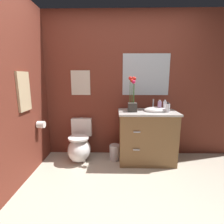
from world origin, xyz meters
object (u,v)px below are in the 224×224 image
vanity_cabinet (147,136)px  hand_wash_bottle (168,108)px  toilet (80,146)px  lotion_bottle (165,106)px  flower_vase (132,100)px  toilet_paper_roll (41,125)px  soap_bottle (159,106)px  wall_mirror (146,75)px  hanging_towel (24,92)px  trash_bin (115,152)px  wall_poster (81,83)px

vanity_cabinet → hand_wash_bottle: 0.58m
toilet → lotion_bottle: size_ratio=3.86×
flower_vase → toilet_paper_roll: flower_vase is taller
soap_bottle → lotion_bottle: (0.11, 0.09, -0.00)m
flower_vase → lotion_bottle: 0.56m
lotion_bottle → wall_mirror: (-0.29, 0.23, 0.50)m
flower_vase → lotion_bottle: bearing=9.4°
toilet_paper_roll → hanging_towel: bearing=-100.5°
toilet → hand_wash_bottle: (1.43, -0.10, 0.69)m
toilet → trash_bin: toilet is taller
lotion_bottle → trash_bin: 1.15m
soap_bottle → trash_bin: bearing=176.1°
lotion_bottle → hand_wash_bottle: bearing=-87.8°
flower_vase → wall_poster: bearing=160.3°
hand_wash_bottle → trash_bin: (-0.83, 0.10, -0.80)m
flower_vase → toilet_paper_roll: bearing=-174.1°
flower_vase → soap_bottle: flower_vase is taller
vanity_cabinet → wall_mirror: (-0.00, 0.29, 1.01)m
flower_vase → hanging_towel: hanging_towel is taller
lotion_bottle → hanging_towel: size_ratio=0.34×
wall_poster → lotion_bottle: bearing=-9.0°
soap_bottle → lotion_bottle: size_ratio=1.06×
vanity_cabinet → trash_bin: 0.62m
vanity_cabinet → wall_poster: bearing=165.5°
lotion_bottle → wall_mirror: size_ratio=0.22×
hand_wash_bottle → wall_mirror: size_ratio=0.20×
trash_bin → wall_mirror: bearing=26.8°
vanity_cabinet → wall_poster: size_ratio=2.46×
toilet → hand_wash_bottle: 1.59m
hanging_towel → toilet_paper_roll: bearing=79.5°
toilet → lotion_bottle: bearing=1.7°
vanity_cabinet → wall_mirror: size_ratio=1.31×
soap_bottle → hand_wash_bottle: size_ratio=1.19×
hand_wash_bottle → toilet_paper_roll: size_ratio=1.45×
flower_vase → trash_bin: 0.95m
hand_wash_bottle → wall_poster: wall_poster is taller
wall_mirror → hanging_towel: wall_mirror is taller
soap_bottle → hanging_towel: (-1.92, -0.44, 0.27)m
flower_vase → wall_mirror: (0.25, 0.32, 0.40)m
toilet → hanging_towel: size_ratio=1.33×
trash_bin → wall_poster: 1.35m
hand_wash_bottle → lotion_bottle: bearing=92.2°
toilet_paper_roll → hand_wash_bottle: bearing=2.7°
vanity_cabinet → trash_bin: bearing=177.3°
soap_bottle → wall_mirror: 0.62m
vanity_cabinet → wall_poster: (-1.14, 0.29, 0.87)m
toilet → soap_bottle: size_ratio=3.65×
toilet → hanging_towel: (-0.61, -0.49, 0.97)m
hanging_towel → flower_vase: bearing=16.6°
toilet → soap_bottle: soap_bottle is taller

